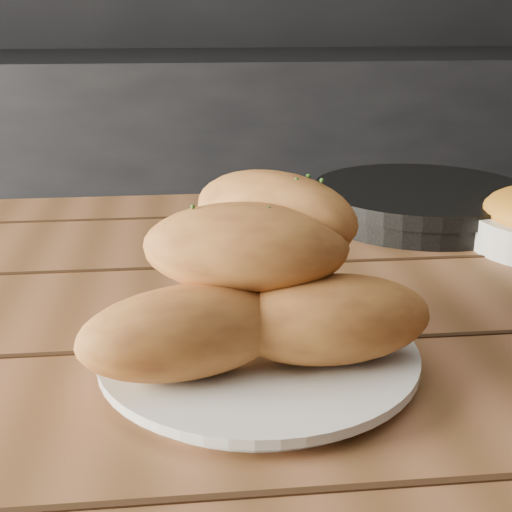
{
  "coord_description": "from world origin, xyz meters",
  "views": [
    {
      "loc": [
        -0.02,
        -0.32,
        1.03
      ],
      "look_at": [
        0.04,
        0.21,
        0.84
      ],
      "focal_mm": 50.0,
      "sensor_mm": 36.0,
      "label": 1
    }
  ],
  "objects_px": {
    "plate": "(259,358)",
    "bread_rolls": "(256,279)",
    "skillet": "(422,202)",
    "table": "(395,381)"
  },
  "relations": [
    {
      "from": "skillet",
      "to": "table",
      "type": "bearing_deg",
      "value": -112.37
    },
    {
      "from": "plate",
      "to": "bread_rolls",
      "type": "distance_m",
      "value": 0.07
    },
    {
      "from": "bread_rolls",
      "to": "table",
      "type": "bearing_deg",
      "value": 40.06
    },
    {
      "from": "skillet",
      "to": "bread_rolls",
      "type": "bearing_deg",
      "value": -124.21
    },
    {
      "from": "bread_rolls",
      "to": "skillet",
      "type": "bearing_deg",
      "value": 55.79
    },
    {
      "from": "plate",
      "to": "bread_rolls",
      "type": "xyz_separation_m",
      "value": [
        -0.0,
        0.0,
        0.07
      ]
    },
    {
      "from": "bread_rolls",
      "to": "plate",
      "type": "bearing_deg",
      "value": -62.93
    },
    {
      "from": "table",
      "to": "bread_rolls",
      "type": "xyz_separation_m",
      "value": [
        -0.16,
        -0.14,
        0.18
      ]
    },
    {
      "from": "plate",
      "to": "skillet",
      "type": "height_order",
      "value": "skillet"
    },
    {
      "from": "table",
      "to": "bread_rolls",
      "type": "distance_m",
      "value": 0.28
    }
  ]
}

